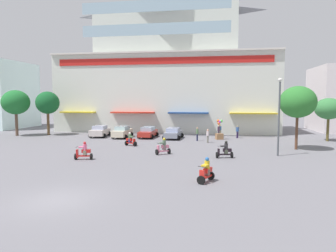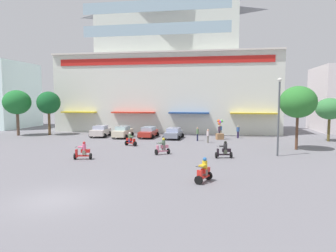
% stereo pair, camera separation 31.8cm
% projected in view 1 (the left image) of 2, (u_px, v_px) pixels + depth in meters
% --- Properties ---
extents(ground_plane, '(128.00, 128.00, 0.00)m').
position_uv_depth(ground_plane, '(129.00, 154.00, 28.10)').
color(ground_plane, slate).
extents(colonial_building, '(34.50, 17.79, 21.96)m').
position_uv_depth(colonial_building, '(168.00, 72.00, 50.34)').
color(colonial_building, silver).
rests_on(colonial_building, ground).
extents(plaza_tree_0, '(3.82, 3.63, 6.39)m').
position_uv_depth(plaza_tree_0, '(16.00, 102.00, 41.93)').
color(plaza_tree_0, brown).
rests_on(plaza_tree_0, ground).
extents(plaza_tree_1, '(3.23, 3.22, 5.27)m').
position_uv_depth(plaza_tree_1, '(329.00, 109.00, 36.46)').
color(plaza_tree_1, brown).
rests_on(plaza_tree_1, ground).
extents(plaza_tree_2, '(3.28, 3.17, 6.22)m').
position_uv_depth(plaza_tree_2, '(48.00, 103.00, 42.66)').
color(plaza_tree_2, brown).
rests_on(plaza_tree_2, ground).
extents(plaza_tree_3, '(3.62, 3.79, 6.45)m').
position_uv_depth(plaza_tree_3, '(298.00, 102.00, 30.37)').
color(plaza_tree_3, brown).
rests_on(plaza_tree_3, ground).
extents(parked_car_0, '(2.63, 4.22, 1.53)m').
position_uv_depth(parked_car_0, '(100.00, 131.00, 41.13)').
color(parked_car_0, beige).
rests_on(parked_car_0, ground).
extents(parked_car_1, '(2.28, 4.41, 1.54)m').
position_uv_depth(parked_car_1, '(122.00, 132.00, 40.15)').
color(parked_car_1, beige).
rests_on(parked_car_1, ground).
extents(parked_car_2, '(2.40, 4.48, 1.46)m').
position_uv_depth(parked_car_2, '(148.00, 132.00, 40.22)').
color(parked_car_2, '#A9291F').
rests_on(parked_car_2, ground).
extents(parked_car_3, '(2.49, 4.26, 1.41)m').
position_uv_depth(parked_car_3, '(173.00, 133.00, 39.09)').
color(parked_car_3, gray).
rests_on(parked_car_3, ground).
extents(scooter_rider_0, '(1.08, 1.53, 1.54)m').
position_uv_depth(scooter_rider_0, '(206.00, 172.00, 18.63)').
color(scooter_rider_0, black).
rests_on(scooter_rider_0, ground).
extents(scooter_rider_1, '(1.52, 0.79, 1.52)m').
position_uv_depth(scooter_rider_1, '(225.00, 151.00, 26.23)').
color(scooter_rider_1, black).
rests_on(scooter_rider_1, ground).
extents(scooter_rider_2, '(1.43, 1.00, 1.51)m').
position_uv_depth(scooter_rider_2, '(131.00, 140.00, 33.08)').
color(scooter_rider_2, black).
rests_on(scooter_rider_2, ground).
extents(scooter_rider_3, '(1.53, 0.78, 1.55)m').
position_uv_depth(scooter_rider_3, '(84.00, 152.00, 25.54)').
color(scooter_rider_3, black).
rests_on(scooter_rider_3, ground).
extents(scooter_rider_5, '(1.43, 1.18, 1.56)m').
position_uv_depth(scooter_rider_5, '(163.00, 147.00, 27.91)').
color(scooter_rider_5, black).
rests_on(scooter_rider_5, ground).
extents(pedestrian_0, '(0.42, 0.42, 1.60)m').
position_uv_depth(pedestrian_0, '(208.00, 135.00, 35.38)').
color(pedestrian_0, slate).
rests_on(pedestrian_0, ground).
extents(pedestrian_1, '(0.40, 0.40, 1.69)m').
position_uv_depth(pedestrian_1, '(197.00, 133.00, 36.97)').
color(pedestrian_1, '#1B1E3B').
rests_on(pedestrian_1, ground).
extents(pedestrian_2, '(0.49, 0.49, 1.66)m').
position_uv_depth(pedestrian_2, '(237.00, 131.00, 39.65)').
color(pedestrian_2, '#291C40').
rests_on(pedestrian_2, ground).
extents(pedestrian_3, '(0.41, 0.41, 1.70)m').
position_uv_depth(pedestrian_3, '(219.00, 130.00, 40.12)').
color(pedestrian_3, black).
rests_on(pedestrian_3, ground).
extents(pedestrian_4, '(0.39, 0.39, 1.60)m').
position_uv_depth(pedestrian_4, '(220.00, 130.00, 41.60)').
color(pedestrian_4, '#6F654F').
rests_on(pedestrian_4, ground).
extents(streetlamp_near, '(0.40, 0.40, 6.99)m').
position_uv_depth(streetlamp_near, '(279.00, 111.00, 26.92)').
color(streetlamp_near, '#474C51').
rests_on(streetlamp_near, ground).
extents(balloon_vendor_cart, '(1.07, 0.91, 2.56)m').
position_uv_depth(balloon_vendor_cart, '(219.00, 131.00, 38.34)').
color(balloon_vendor_cart, '#9D7049').
rests_on(balloon_vendor_cart, ground).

